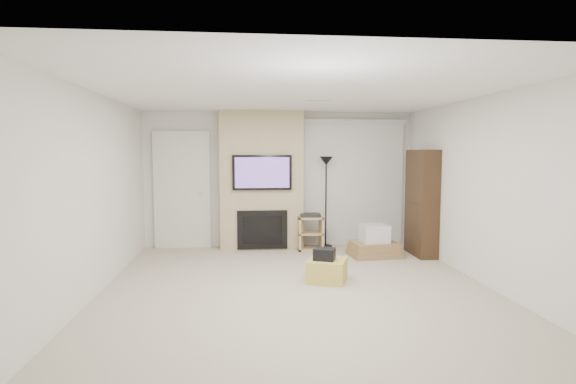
{
  "coord_description": "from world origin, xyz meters",
  "views": [
    {
      "loc": [
        -0.67,
        -5.63,
        1.76
      ],
      "look_at": [
        0.0,
        1.2,
        1.15
      ],
      "focal_mm": 28.0,
      "sensor_mm": 36.0,
      "label": 1
    }
  ],
  "objects": [
    {
      "name": "ottoman",
      "position": [
        0.45,
        0.31,
        0.15
      ],
      "size": [
        0.64,
        0.64,
        0.3
      ],
      "primitive_type": "cube",
      "rotation": [
        0.0,
        0.0,
        -0.36
      ],
      "color": "#CEB952",
      "rests_on": "floor"
    },
    {
      "name": "box_stack",
      "position": [
        1.51,
        1.68,
        0.2
      ],
      "size": [
        0.86,
        0.68,
        0.54
      ],
      "color": "#967448",
      "rests_on": "floor"
    },
    {
      "name": "wall_left",
      "position": [
        -2.5,
        0.0,
        1.25
      ],
      "size": [
        0.0,
        5.5,
        2.5
      ],
      "primitive_type": "cube",
      "rotation": [
        1.57,
        0.0,
        1.57
      ],
      "color": "silver",
      "rests_on": "ground"
    },
    {
      "name": "ceiling",
      "position": [
        0.0,
        0.0,
        2.5
      ],
      "size": [
        5.0,
        5.5,
        0.0
      ],
      "primitive_type": "cube",
      "color": "white",
      "rests_on": "wall_back"
    },
    {
      "name": "wall_right",
      "position": [
        2.5,
        0.0,
        1.25
      ],
      "size": [
        0.0,
        5.5,
        2.5
      ],
      "primitive_type": "cube",
      "rotation": [
        1.57,
        0.0,
        1.57
      ],
      "color": "silver",
      "rests_on": "ground"
    },
    {
      "name": "av_stand",
      "position": [
        0.51,
        2.31,
        0.35
      ],
      "size": [
        0.45,
        0.38,
        0.66
      ],
      "color": "tan",
      "rests_on": "floor"
    },
    {
      "name": "wall_back",
      "position": [
        0.0,
        2.75,
        1.25
      ],
      "size": [
        5.0,
        0.0,
        2.5
      ],
      "primitive_type": "cube",
      "rotation": [
        1.57,
        0.0,
        0.0
      ],
      "color": "silver",
      "rests_on": "ground"
    },
    {
      "name": "fireplace_wall",
      "position": [
        -0.35,
        2.54,
        1.24
      ],
      "size": [
        1.5,
        0.47,
        2.5
      ],
      "color": "tan",
      "rests_on": "floor"
    },
    {
      "name": "wall_front",
      "position": [
        0.0,
        -2.75,
        1.25
      ],
      "size": [
        5.0,
        0.0,
        2.5
      ],
      "primitive_type": "cube",
      "rotation": [
        1.57,
        0.0,
        0.0
      ],
      "color": "silver",
      "rests_on": "ground"
    },
    {
      "name": "black_bag",
      "position": [
        0.41,
        0.29,
        0.38
      ],
      "size": [
        0.34,
        0.3,
        0.16
      ],
      "primitive_type": "cube",
      "rotation": [
        0.0,
        0.0,
        -0.36
      ],
      "color": "black",
      "rests_on": "ottoman"
    },
    {
      "name": "hvac_vent",
      "position": [
        0.4,
        0.8,
        2.5
      ],
      "size": [
        0.35,
        0.18,
        0.01
      ],
      "primitive_type": "cube",
      "color": "silver",
      "rests_on": "ceiling"
    },
    {
      "name": "vertical_blinds",
      "position": [
        1.4,
        2.7,
        1.27
      ],
      "size": [
        1.98,
        0.1,
        2.37
      ],
      "color": "silver",
      "rests_on": "floor"
    },
    {
      "name": "floor_lamp",
      "position": [
        0.83,
        2.5,
        1.32
      ],
      "size": [
        0.25,
        0.25,
        1.68
      ],
      "color": "black",
      "rests_on": "floor"
    },
    {
      "name": "floor",
      "position": [
        0.0,
        0.0,
        0.0
      ],
      "size": [
        5.0,
        5.5,
        0.0
      ],
      "primitive_type": "cube",
      "color": "#BBAE94",
      "rests_on": "ground"
    },
    {
      "name": "bookshelf",
      "position": [
        2.34,
        1.7,
        0.9
      ],
      "size": [
        0.3,
        0.8,
        1.8
      ],
      "color": "#301F12",
      "rests_on": "floor"
    },
    {
      "name": "entry_door",
      "position": [
        -1.8,
        2.71,
        1.05
      ],
      "size": [
        1.02,
        0.11,
        2.14
      ],
      "color": "silver",
      "rests_on": "floor"
    }
  ]
}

